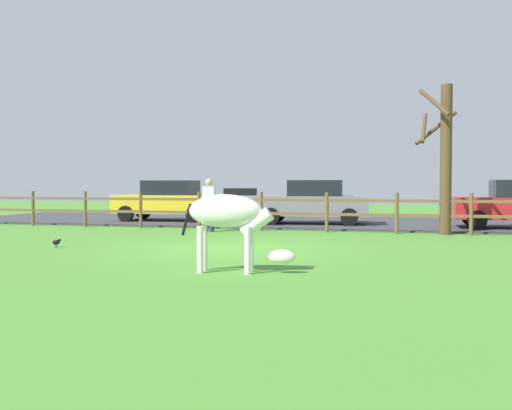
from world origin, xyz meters
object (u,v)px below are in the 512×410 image
Objects in this scene: zebra at (230,217)px; crow_on_grass at (57,242)px; bare_tree at (444,155)px; visitor_near_fence at (209,202)px; parked_car_yellow at (168,200)px; parked_car_grey at (313,202)px.

zebra reaches higher than crow_on_grass.
visitor_near_fence is (-6.96, -0.82, -1.40)m from bare_tree.
parked_car_grey is (5.71, -0.25, 0.00)m from parked_car_yellow.
crow_on_grass is 9.93m from parked_car_grey.
bare_tree is at bearing 66.07° from zebra.
crow_on_grass is at bearing -82.64° from parked_car_yellow.
crow_on_grass is 0.05× the size of parked_car_grey.
bare_tree is 10.62m from parked_car_yellow.
crow_on_grass is (-8.88, -5.95, -2.18)m from bare_tree.
bare_tree is 2.25× the size of zebra.
parked_car_yellow is at bearing 162.84° from bare_tree.
parked_car_yellow is 5.71m from parked_car_grey.
parked_car_yellow is at bearing 118.25° from zebra.
parked_car_yellow reaches higher than crow_on_grass.
crow_on_grass is 9.16m from parked_car_yellow.
visitor_near_fence is (-3.17, 7.73, -0.02)m from zebra.
parked_car_grey is (-4.35, 2.85, -1.46)m from bare_tree.
crow_on_grass is at bearing -146.18° from bare_tree.
visitor_near_fence reaches higher than parked_car_yellow.
zebra is at bearing -27.00° from crow_on_grass.
zebra is at bearing -87.21° from parked_car_grey.
crow_on_grass is at bearing -110.55° from visitor_near_fence.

